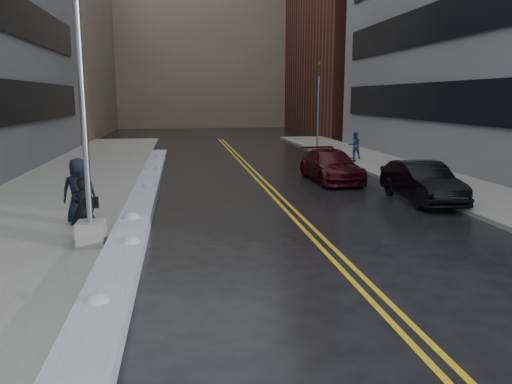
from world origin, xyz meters
name	(u,v)px	position (x,y,z in m)	size (l,w,h in m)	color
ground	(234,272)	(0.00, 0.00, 0.00)	(160.00, 160.00, 0.00)	black
sidewalk_west	(62,191)	(-5.75, 10.00, 0.07)	(5.50, 50.00, 0.15)	gray
sidewalk_east	(435,181)	(10.00, 10.00, 0.07)	(4.00, 50.00, 0.15)	gray
lane_line_left	(264,188)	(2.35, 10.00, 0.00)	(0.12, 50.00, 0.01)	gold
lane_line_right	(272,187)	(2.65, 10.00, 0.00)	(0.12, 50.00, 0.01)	gold
snow_ridge	(144,196)	(-2.45, 8.00, 0.17)	(0.90, 30.00, 0.34)	silver
building_west_far	(31,43)	(-15.50, 44.00, 9.00)	(14.00, 22.00, 18.00)	gray
building_far	(201,43)	(2.00, 60.00, 11.00)	(36.00, 16.00, 22.00)	gray
lamppost	(86,148)	(-3.30, 2.00, 2.53)	(0.65, 0.65, 7.62)	gray
fire_hydrant	(415,171)	(9.00, 10.00, 0.55)	(0.26, 0.26, 0.73)	maroon
traffic_signal	(318,102)	(8.50, 24.00, 3.40)	(0.16, 0.20, 6.00)	gray
pedestrian_fedora	(83,208)	(-3.57, 2.64, 0.94)	(0.58, 0.38, 1.59)	black
pedestrian_c	(79,191)	(-3.97, 4.24, 1.10)	(0.93, 0.61, 1.90)	black
pedestrian_east	(355,145)	(9.11, 18.02, 0.93)	(0.76, 0.59, 1.57)	navy
car_black	(422,182)	(7.50, 6.37, 0.72)	(1.53, 4.38, 1.44)	black
car_maroon	(331,166)	(5.60, 11.27, 0.70)	(1.96, 4.82, 1.40)	#360812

